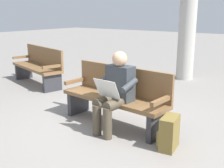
{
  "coord_description": "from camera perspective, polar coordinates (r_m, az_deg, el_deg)",
  "views": [
    {
      "loc": [
        -2.48,
        3.34,
        1.73
      ],
      "look_at": [
        -0.09,
        0.15,
        0.7
      ],
      "focal_mm": 45.31,
      "sensor_mm": 36.0,
      "label": 1
    }
  ],
  "objects": [
    {
      "name": "backpack",
      "position": [
        3.75,
        11.4,
        -9.68
      ],
      "size": [
        0.27,
        0.37,
        0.44
      ],
      "rotation": [
        0.0,
        0.0,
        4.88
      ],
      "color": "brown",
      "rests_on": "ground"
    },
    {
      "name": "bench_near",
      "position": [
        4.4,
        0.87,
        -2.31
      ],
      "size": [
        1.83,
        0.6,
        0.9
      ],
      "rotation": [
        0.0,
        0.0,
        -0.07
      ],
      "color": "brown",
      "rests_on": "ground"
    },
    {
      "name": "person_seated",
      "position": [
        4.07,
        0.69,
        -1.21
      ],
      "size": [
        0.59,
        0.59,
        1.18
      ],
      "rotation": [
        0.0,
        0.0,
        -0.07
      ],
      "color": "#33383D",
      "rests_on": "ground"
    },
    {
      "name": "bench_far",
      "position": [
        7.07,
        -14.54,
        3.63
      ],
      "size": [
        1.86,
        0.9,
        0.9
      ],
      "rotation": [
        0.0,
        0.0,
        -0.24
      ],
      "color": "brown",
      "rests_on": "ground"
    },
    {
      "name": "support_pillar",
      "position": [
        7.54,
        15.15,
        13.91
      ],
      "size": [
        0.43,
        0.43,
        3.45
      ],
      "primitive_type": "cylinder",
      "color": "#B2AFA8",
      "rests_on": "ground"
    },
    {
      "name": "ground_plane",
      "position": [
        4.51,
        0.26,
        -8.1
      ],
      "size": [
        40.0,
        40.0,
        0.0
      ],
      "primitive_type": "plane",
      "color": "gray"
    }
  ]
}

